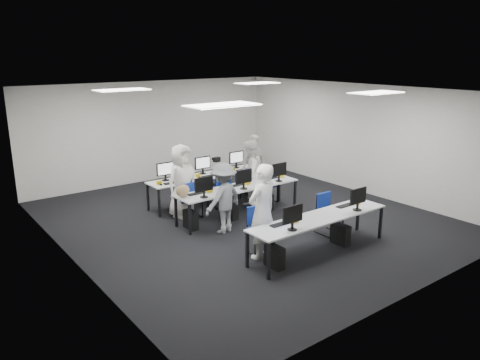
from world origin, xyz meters
TOP-DOWN VIEW (x-y plane):
  - room at (0.00, 0.00)m, footprint 9.00×9.02m
  - ceiling_panels at (0.00, 0.00)m, footprint 5.20×4.60m
  - desk_front at (0.00, -2.40)m, footprint 3.20×0.70m
  - desk_mid at (0.00, 0.20)m, footprint 3.20×0.70m
  - desk_back at (0.00, 1.60)m, footprint 3.20×0.70m
  - equipment_front at (-0.19, -2.42)m, footprint 2.51×0.41m
  - equipment_mid at (-0.19, 0.18)m, footprint 2.91×0.41m
  - equipment_back at (0.19, 1.62)m, footprint 2.91×0.41m
  - chair_0 at (-0.94, -1.74)m, footprint 0.57×0.59m
  - chair_1 at (0.89, -1.85)m, footprint 0.44×0.48m
  - chair_2 at (-0.97, 0.88)m, footprint 0.48×0.51m
  - chair_3 at (0.05, 0.77)m, footprint 0.48×0.51m
  - chair_4 at (1.22, 0.66)m, footprint 0.51×0.55m
  - chair_5 at (-1.02, 0.97)m, footprint 0.44×0.48m
  - chair_6 at (0.07, 1.10)m, footprint 0.57×0.60m
  - chair_7 at (0.94, 0.93)m, footprint 0.61×0.64m
  - handbag at (-1.45, 0.33)m, footprint 0.37×0.28m
  - student_0 at (-1.04, -1.91)m, footprint 0.72×0.52m
  - student_1 at (0.81, 0.82)m, footprint 0.96×0.84m
  - student_2 at (-1.07, 1.02)m, footprint 0.95×0.72m
  - student_3 at (1.20, 1.15)m, footprint 1.10×0.75m
  - photographer at (-0.88, -0.40)m, footprint 1.11×0.79m
  - dslr_camera at (-0.92, -0.22)m, footprint 0.18×0.21m

SIDE VIEW (x-z plane):
  - chair_3 at x=0.05m, z-range -0.16..0.69m
  - chair_5 at x=-1.02m, z-range -0.16..0.71m
  - chair_1 at x=0.89m, z-range -0.16..0.72m
  - chair_4 at x=1.22m, z-range -0.17..0.74m
  - chair_2 at x=-0.97m, z-range -0.17..0.74m
  - chair_0 at x=-0.94m, z-range -0.17..0.74m
  - chair_6 at x=0.07m, z-range -0.17..0.75m
  - chair_7 at x=0.94m, z-range -0.18..0.78m
  - equipment_mid at x=-0.19m, z-range -0.24..0.95m
  - equipment_back at x=0.19m, z-range -0.24..0.95m
  - equipment_front at x=-0.19m, z-range -0.24..0.95m
  - desk_front at x=0.00m, z-range 0.32..1.05m
  - desk_mid at x=0.00m, z-range 0.32..1.05m
  - desk_back at x=0.00m, z-range 0.32..1.05m
  - photographer at x=-0.88m, z-range 0.00..1.55m
  - student_1 at x=0.81m, z-range 0.00..1.67m
  - student_3 at x=1.20m, z-range 0.00..1.73m
  - handbag at x=-1.45m, z-range 0.73..1.01m
  - student_2 at x=-1.07m, z-range 0.00..1.75m
  - student_0 at x=-1.04m, z-range 0.00..1.85m
  - room at x=0.00m, z-range 0.00..3.00m
  - dslr_camera at x=-0.92m, z-range 1.55..1.65m
  - ceiling_panels at x=0.00m, z-range 2.98..2.99m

